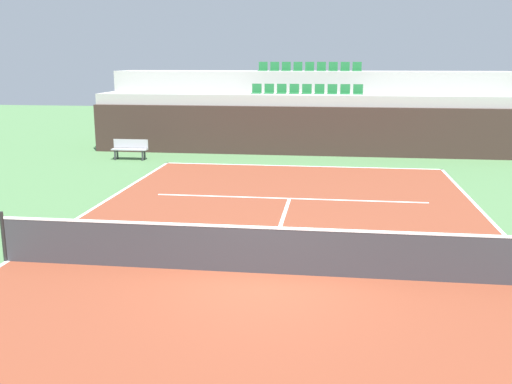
# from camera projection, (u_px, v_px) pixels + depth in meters

# --- Properties ---
(ground_plane) EXTENTS (80.00, 80.00, 0.00)m
(ground_plane) POSITION_uv_depth(u_px,v_px,m) (265.00, 274.00, 11.55)
(ground_plane) COLOR #477042
(court_surface) EXTENTS (11.00, 24.00, 0.01)m
(court_surface) POSITION_uv_depth(u_px,v_px,m) (265.00, 274.00, 11.55)
(court_surface) COLOR brown
(court_surface) RESTS_ON ground_plane
(baseline_far) EXTENTS (11.00, 0.10, 0.00)m
(baseline_far) POSITION_uv_depth(u_px,v_px,m) (300.00, 166.00, 23.09)
(baseline_far) COLOR white
(baseline_far) RESTS_ON court_surface
(sideline_left) EXTENTS (0.10, 24.00, 0.00)m
(sideline_left) POSITION_uv_depth(u_px,v_px,m) (8.00, 261.00, 12.25)
(sideline_left) COLOR white
(sideline_left) RESTS_ON court_surface
(service_line_far) EXTENTS (8.26, 0.10, 0.00)m
(service_line_far) POSITION_uv_depth(u_px,v_px,m) (289.00, 198.00, 17.73)
(service_line_far) COLOR white
(service_line_far) RESTS_ON court_surface
(centre_service_line) EXTENTS (0.10, 6.40, 0.00)m
(centre_service_line) POSITION_uv_depth(u_px,v_px,m) (280.00, 228.00, 14.64)
(centre_service_line) COLOR white
(centre_service_line) RESTS_ON court_surface
(back_wall) EXTENTS (19.17, 0.30, 2.14)m
(back_wall) POSITION_uv_depth(u_px,v_px,m) (304.00, 131.00, 25.52)
(back_wall) COLOR #33231E
(back_wall) RESTS_ON ground_plane
(stands_tier_lower) EXTENTS (19.17, 2.40, 2.61)m
(stands_tier_lower) POSITION_uv_depth(u_px,v_px,m) (306.00, 123.00, 26.77)
(stands_tier_lower) COLOR #9E9E99
(stands_tier_lower) RESTS_ON ground_plane
(stands_tier_upper) EXTENTS (19.17, 2.40, 3.59)m
(stands_tier_upper) POSITION_uv_depth(u_px,v_px,m) (309.00, 108.00, 28.98)
(stands_tier_upper) COLOR #9E9E99
(stands_tier_upper) RESTS_ON ground_plane
(seating_row_lower) EXTENTS (5.07, 0.44, 0.44)m
(seating_row_lower) POSITION_uv_depth(u_px,v_px,m) (307.00, 91.00, 26.54)
(seating_row_lower) COLOR #1E6633
(seating_row_lower) RESTS_ON stands_tier_lower
(seating_row_upper) EXTENTS (5.07, 0.44, 0.44)m
(seating_row_upper) POSITION_uv_depth(u_px,v_px,m) (310.00, 68.00, 28.64)
(seating_row_upper) COLOR #1E6633
(seating_row_upper) RESTS_ON stands_tier_upper
(tennis_net) EXTENTS (11.08, 0.08, 1.07)m
(tennis_net) POSITION_uv_depth(u_px,v_px,m) (265.00, 249.00, 11.43)
(tennis_net) COLOR black
(tennis_net) RESTS_ON court_surface
(player_bench) EXTENTS (1.50, 0.40, 0.85)m
(player_bench) POSITION_uv_depth(u_px,v_px,m) (130.00, 148.00, 24.54)
(player_bench) COLOR #99999E
(player_bench) RESTS_ON ground_plane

